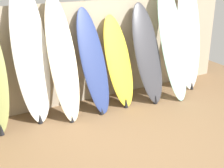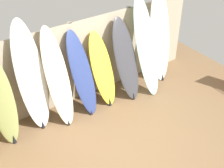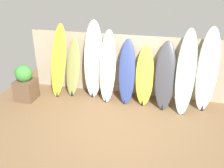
# 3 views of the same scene
# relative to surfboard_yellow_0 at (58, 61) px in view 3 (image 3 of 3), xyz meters

# --- Properties ---
(ground) EXTENTS (7.68, 7.68, 0.00)m
(ground) POSITION_rel_surfboard_yellow_0_xyz_m (2.07, -1.57, -1.01)
(ground) COLOR brown
(fence_back) EXTENTS (6.08, 0.11, 1.80)m
(fence_back) POSITION_rel_surfboard_yellow_0_xyz_m (2.07, 0.44, -0.11)
(fence_back) COLOR tan
(fence_back) RESTS_ON ground
(surfboard_yellow_0) EXTENTS (0.51, 0.72, 2.06)m
(surfboard_yellow_0) POSITION_rel_surfboard_yellow_0_xyz_m (0.00, 0.00, 0.00)
(surfboard_yellow_0) COLOR yellow
(surfboard_yellow_0) RESTS_ON ground
(surfboard_olive_1) EXTENTS (0.49, 0.56, 1.67)m
(surfboard_olive_1) POSITION_rel_surfboard_yellow_0_xyz_m (0.42, 0.06, -0.19)
(surfboard_olive_1) COLOR olive
(surfboard_olive_1) RESTS_ON ground
(surfboard_white_2) EXTENTS (0.59, 0.54, 2.20)m
(surfboard_white_2) POSITION_rel_surfboard_yellow_0_xyz_m (1.03, 0.13, 0.08)
(surfboard_white_2) COLOR white
(surfboard_white_2) RESTS_ON ground
(surfboard_cream_3) EXTENTS (0.50, 0.67, 1.97)m
(surfboard_cream_3) POSITION_rel_surfboard_yellow_0_xyz_m (1.49, -0.01, -0.04)
(surfboard_cream_3) COLOR beige
(surfboard_cream_3) RESTS_ON ground
(surfboard_navy_4) EXTENTS (0.55, 0.75, 1.73)m
(surfboard_navy_4) POSITION_rel_surfboard_yellow_0_xyz_m (2.03, 0.03, -0.16)
(surfboard_navy_4) COLOR navy
(surfboard_navy_4) RESTS_ON ground
(surfboard_yellow_5) EXTENTS (0.56, 0.70, 1.58)m
(surfboard_yellow_5) POSITION_rel_surfboard_yellow_0_xyz_m (2.53, 0.04, -0.24)
(surfboard_yellow_5) COLOR yellow
(surfboard_yellow_5) RESTS_ON ground
(surfboard_charcoal_6) EXTENTS (0.57, 0.77, 1.75)m
(surfboard_charcoal_6) POSITION_rel_surfboard_yellow_0_xyz_m (3.09, -0.04, -0.15)
(surfboard_charcoal_6) COLOR #38383D
(surfboard_charcoal_6) RESTS_ON ground
(surfboard_seafoam_7) EXTENTS (0.54, 0.92, 2.11)m
(surfboard_seafoam_7) POSITION_rel_surfboard_yellow_0_xyz_m (3.60, -0.09, 0.03)
(surfboard_seafoam_7) COLOR #9ED6BC
(surfboard_seafoam_7) RESTS_ON ground
(surfboard_white_8) EXTENTS (0.58, 0.60, 2.18)m
(surfboard_white_8) POSITION_rel_surfboard_yellow_0_xyz_m (4.13, 0.08, 0.07)
(surfboard_white_8) COLOR white
(surfboard_white_8) RESTS_ON ground
(planter_box) EXTENTS (0.53, 0.56, 1.05)m
(planter_box) POSITION_rel_surfboard_yellow_0_xyz_m (-0.79, -0.62, -0.52)
(planter_box) COLOR brown
(planter_box) RESTS_ON ground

